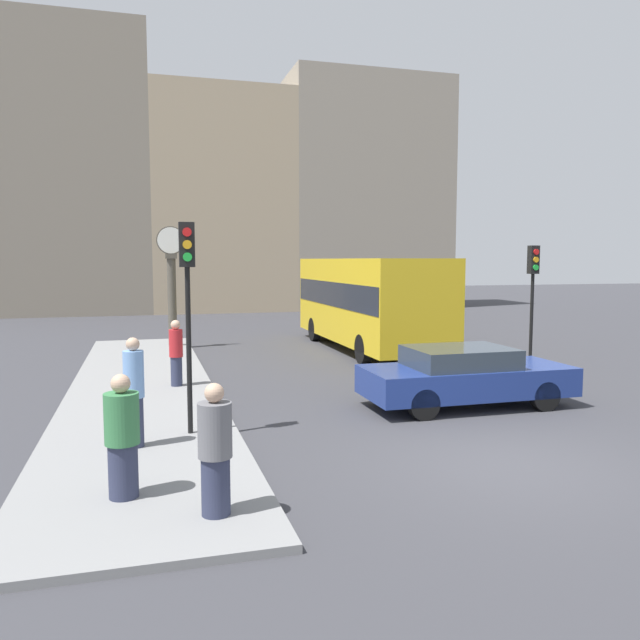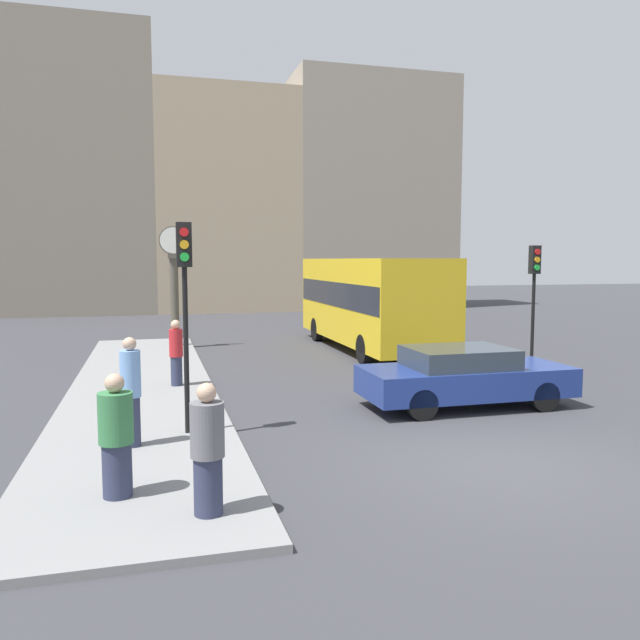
% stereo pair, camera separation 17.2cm
% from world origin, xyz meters
% --- Properties ---
extents(ground_plane, '(120.00, 120.00, 0.00)m').
position_xyz_m(ground_plane, '(0.00, 0.00, 0.00)').
color(ground_plane, '#38383D').
extents(sidewalk_corner, '(3.31, 18.28, 0.11)m').
position_xyz_m(sidewalk_corner, '(-5.43, 7.14, 0.05)').
color(sidewalk_corner, gray).
rests_on(sidewalk_corner, ground_plane).
extents(building_row, '(28.24, 5.00, 16.35)m').
position_xyz_m(building_row, '(-0.32, 30.78, 7.47)').
color(building_row, gray).
rests_on(building_row, ground_plane).
extents(sedan_car, '(4.44, 1.82, 1.28)m').
position_xyz_m(sedan_car, '(1.24, 3.60, 0.66)').
color(sedan_car, navy).
rests_on(sedan_car, ground_plane).
extents(bus_distant, '(2.59, 8.99, 3.18)m').
position_xyz_m(bus_distant, '(2.16, 12.16, 1.80)').
color(bus_distant, gold).
rests_on(bus_distant, ground_plane).
extents(traffic_light_near, '(0.26, 0.24, 3.66)m').
position_xyz_m(traffic_light_near, '(-4.60, 2.71, 2.74)').
color(traffic_light_near, black).
rests_on(traffic_light_near, sidewalk_corner).
extents(traffic_light_far, '(0.26, 0.24, 3.52)m').
position_xyz_m(traffic_light_far, '(4.81, 6.46, 2.53)').
color(traffic_light_far, black).
rests_on(traffic_light_far, ground_plane).
extents(street_clock, '(0.98, 0.39, 4.19)m').
position_xyz_m(street_clock, '(-4.37, 14.29, 2.23)').
color(street_clock, '#4C473D').
rests_on(street_clock, sidewalk_corner).
extents(pedestrian_blue_stripe, '(0.33, 0.33, 1.79)m').
position_xyz_m(pedestrian_blue_stripe, '(-5.52, 2.14, 1.01)').
color(pedestrian_blue_stripe, '#2D334C').
rests_on(pedestrian_blue_stripe, sidewalk_corner).
extents(pedestrian_green_hoodie, '(0.44, 0.44, 1.60)m').
position_xyz_m(pedestrian_green_hoodie, '(-5.64, -0.08, 0.89)').
color(pedestrian_green_hoodie, '#2D334C').
rests_on(pedestrian_green_hoodie, sidewalk_corner).
extents(pedestrian_red_top, '(0.32, 0.32, 1.59)m').
position_xyz_m(pedestrian_red_top, '(-4.62, 6.99, 0.91)').
color(pedestrian_red_top, '#2D334C').
rests_on(pedestrian_red_top, sidewalk_corner).
extents(pedestrian_grey_jacket, '(0.41, 0.41, 1.59)m').
position_xyz_m(pedestrian_grey_jacket, '(-4.57, -0.95, 0.89)').
color(pedestrian_grey_jacket, '#2D334C').
rests_on(pedestrian_grey_jacket, sidewalk_corner).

